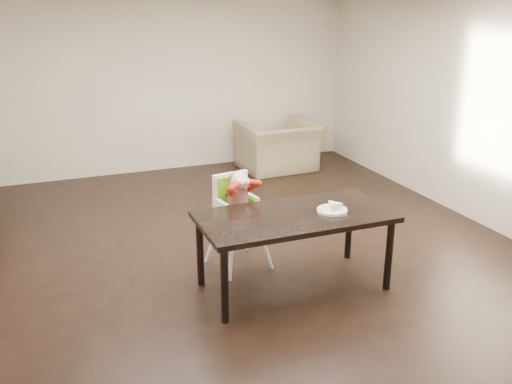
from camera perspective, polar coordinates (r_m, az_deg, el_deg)
ground at (r=6.29m, az=-0.96°, el=-6.11°), size 7.00×7.00×0.00m
room_walls at (r=5.75m, az=-1.06°, el=10.86°), size 6.02×7.02×2.71m
dining_table at (r=5.35m, az=3.88°, el=-3.01°), size 1.80×0.90×0.75m
high_chair at (r=5.77m, az=-1.94°, el=-0.74°), size 0.50×0.50×1.03m
plate at (r=5.41m, az=7.70°, el=-1.65°), size 0.35×0.35×0.08m
armchair at (r=9.15m, az=2.25°, el=5.39°), size 1.22×0.82×1.03m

